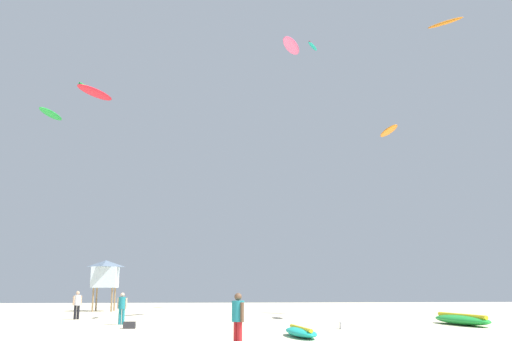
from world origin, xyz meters
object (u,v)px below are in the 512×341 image
at_px(kite_grounded_mid, 301,332).
at_px(kite_aloft_3, 51,114).
at_px(person_left, 122,306).
at_px(lifeguard_tower, 105,274).
at_px(gear_bag, 129,325).
at_px(kite_aloft_5, 389,131).
at_px(kite_aloft_2, 291,46).
at_px(kite_aloft_4, 95,93).
at_px(kite_aloft_6, 313,46).
at_px(cooler_box, 346,325).
at_px(person_midground, 77,303).
at_px(kite_grounded_near, 462,320).
at_px(kite_aloft_1, 445,23).
at_px(person_foreground, 238,317).

distance_m(kite_grounded_mid, kite_aloft_3, 36.94).
xyz_separation_m(person_left, kite_grounded_mid, (8.13, -8.39, -0.77)).
distance_m(kite_grounded_mid, lifeguard_tower, 28.62).
xyz_separation_m(gear_bag, kite_aloft_5, (14.95, 5.37, 11.45)).
bearing_deg(kite_aloft_2, kite_aloft_4, 148.35).
height_order(person_left, kite_aloft_6, kite_aloft_6).
xyz_separation_m(cooler_box, kite_aloft_3, (-20.79, 23.23, 17.12)).
distance_m(kite_aloft_2, kite_aloft_3, 24.18).
bearing_deg(person_midground, kite_grounded_near, -141.19).
bearing_deg(kite_grounded_mid, kite_aloft_6, 77.22).
xyz_separation_m(lifeguard_tower, kite_aloft_4, (-1.19, -2.74, 14.86)).
distance_m(kite_aloft_1, kite_aloft_4, 28.53).
bearing_deg(kite_aloft_5, kite_grounded_mid, -125.50).
xyz_separation_m(lifeguard_tower, kite_aloft_1, (25.93, -10.85, 18.37)).
distance_m(kite_grounded_mid, gear_bag, 9.05).
relative_size(person_midground, kite_aloft_4, 0.40).
bearing_deg(kite_aloft_4, gear_bag, -71.55).
xyz_separation_m(kite_grounded_near, kite_aloft_5, (-1.90, 4.31, 11.34)).
distance_m(kite_grounded_mid, kite_aloft_2, 22.96).
bearing_deg(person_left, kite_grounded_near, -85.24).
bearing_deg(person_midground, kite_grounded_mid, -171.89).
bearing_deg(person_foreground, kite_aloft_1, -161.57).
xyz_separation_m(gear_bag, kite_aloft_6, (13.63, 22.50, 24.86)).
height_order(kite_aloft_1, kite_aloft_3, kite_aloft_1).
height_order(kite_aloft_3, kite_aloft_4, kite_aloft_4).
xyz_separation_m(person_midground, person_left, (3.46, -5.28, -0.03)).
xyz_separation_m(kite_grounded_mid, kite_aloft_2, (1.96, 13.70, 18.32)).
height_order(person_foreground, kite_aloft_6, kite_aloft_6).
bearing_deg(kite_aloft_1, person_left, -163.39).
xyz_separation_m(kite_grounded_mid, kite_aloft_6, (6.31, 27.83, 24.83)).
bearing_deg(lifeguard_tower, cooler_box, -55.41).
relative_size(person_midground, person_left, 1.03).
bearing_deg(kite_aloft_1, kite_grounded_mid, -132.89).
relative_size(cooler_box, kite_aloft_6, 0.25).
distance_m(kite_aloft_4, kite_aloft_5, 25.06).
xyz_separation_m(person_left, lifeguard_tower, (-3.92, 17.41, 2.10)).
bearing_deg(kite_aloft_6, kite_aloft_3, -179.02).
distance_m(gear_bag, kite_aloft_1, 31.54).
bearing_deg(person_foreground, kite_grounded_mid, -152.36).
bearing_deg(kite_aloft_5, kite_aloft_1, 34.22).
height_order(cooler_box, kite_aloft_3, kite_aloft_3).
bearing_deg(kite_aloft_5, person_midground, 171.21).
relative_size(kite_grounded_mid, kite_aloft_1, 1.34).
relative_size(cooler_box, kite_aloft_1, 0.22).
bearing_deg(kite_aloft_2, kite_aloft_6, 72.86).
relative_size(person_foreground, lifeguard_tower, 0.42).
relative_size(kite_aloft_3, kite_aloft_5, 1.46).
distance_m(person_midground, kite_aloft_3, 22.23).
xyz_separation_m(kite_aloft_2, kite_aloft_3, (-19.88, 13.71, -1.24)).
bearing_deg(kite_aloft_1, cooler_box, -135.65).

